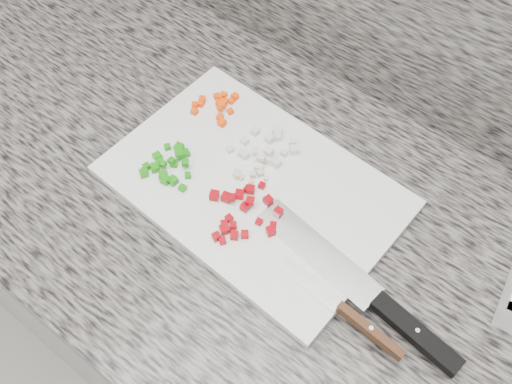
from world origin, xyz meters
TOP-DOWN VIEW (x-y plane):
  - cabinet at (0.00, 1.44)m, footprint 3.92×0.62m
  - countertop at (0.00, 1.44)m, footprint 3.96×0.64m
  - cutting_board at (-0.09, 1.46)m, footprint 0.44×0.31m
  - carrot_pile at (-0.23, 1.54)m, footprint 0.07×0.08m
  - onion_pile at (-0.11, 1.52)m, footprint 0.10×0.09m
  - green_pepper_pile at (-0.22, 1.40)m, footprint 0.08×0.08m
  - red_pepper_pile at (-0.07, 1.41)m, footprint 0.12×0.12m
  - garlic_pile at (-0.11, 1.46)m, footprint 0.05×0.04m
  - chef_knife at (0.16, 1.41)m, footprint 0.33×0.08m
  - paring_knife at (0.14, 1.37)m, footprint 0.20×0.03m

SIDE VIEW (x-z plane):
  - cabinet at x=0.00m, z-range 0.00..0.86m
  - countertop at x=0.00m, z-range 0.86..0.90m
  - cutting_board at x=-0.09m, z-range 0.90..0.91m
  - garlic_pile at x=-0.11m, z-range 0.91..0.92m
  - carrot_pile at x=-0.23m, z-range 0.91..0.93m
  - chef_knife at x=0.16m, z-range 0.91..0.93m
  - paring_knife at x=0.14m, z-range 0.91..0.93m
  - red_pepper_pile at x=-0.07m, z-range 0.91..0.93m
  - green_pepper_pile at x=-0.22m, z-range 0.91..0.93m
  - onion_pile at x=-0.11m, z-range 0.91..0.93m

